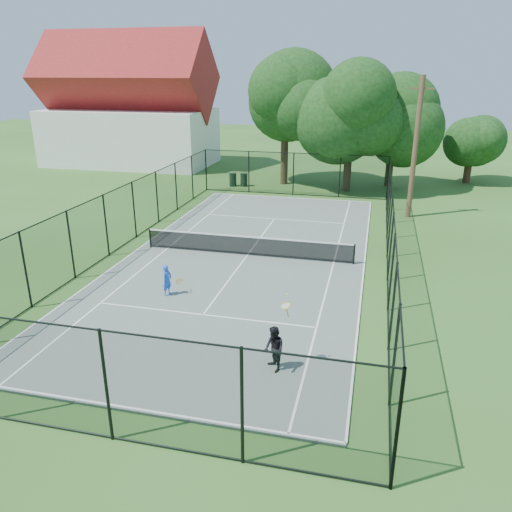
% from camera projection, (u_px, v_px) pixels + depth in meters
% --- Properties ---
extents(ground, '(120.00, 120.00, 0.00)m').
position_uv_depth(ground, '(247.00, 256.00, 23.87)').
color(ground, '#2E511B').
extents(tennis_court, '(11.00, 24.00, 0.06)m').
position_uv_depth(tennis_court, '(247.00, 256.00, 23.86)').
color(tennis_court, slate).
rests_on(tennis_court, ground).
extents(tennis_net, '(10.08, 0.08, 0.95)m').
position_uv_depth(tennis_net, '(247.00, 245.00, 23.67)').
color(tennis_net, black).
rests_on(tennis_net, tennis_court).
extents(fence, '(13.10, 26.10, 3.00)m').
position_uv_depth(fence, '(247.00, 226.00, 23.35)').
color(fence, black).
rests_on(fence, ground).
extents(tree_near_left, '(6.79, 6.79, 8.86)m').
position_uv_depth(tree_near_left, '(285.00, 112.00, 37.34)').
color(tree_near_left, '#332114').
rests_on(tree_near_left, ground).
extents(tree_near_mid, '(7.06, 7.06, 9.24)m').
position_uv_depth(tree_near_mid, '(351.00, 111.00, 34.93)').
color(tree_near_mid, '#332114').
rests_on(tree_near_mid, ground).
extents(tree_near_right, '(5.75, 5.75, 7.94)m').
position_uv_depth(tree_near_right, '(394.00, 119.00, 36.69)').
color(tree_near_right, '#332114').
rests_on(tree_near_right, ground).
extents(tree_far_right, '(3.92, 3.92, 5.19)m').
position_uv_depth(tree_far_right, '(472.00, 142.00, 38.47)').
color(tree_far_right, '#332114').
rests_on(tree_far_right, ground).
extents(building, '(15.30, 8.15, 11.87)m').
position_uv_depth(building, '(128.00, 110.00, 45.93)').
color(building, silver).
rests_on(building, ground).
extents(trash_bin_left, '(0.58, 0.58, 1.01)m').
position_uv_depth(trash_bin_left, '(233.00, 180.00, 38.22)').
color(trash_bin_left, black).
rests_on(trash_bin_left, ground).
extents(trash_bin_right, '(0.58, 0.58, 0.99)m').
position_uv_depth(trash_bin_right, '(244.00, 180.00, 38.22)').
color(trash_bin_right, black).
rests_on(trash_bin_right, ground).
extents(utility_pole, '(1.40, 0.30, 8.14)m').
position_uv_depth(utility_pole, '(415.00, 148.00, 28.92)').
color(utility_pole, '#4C3823').
rests_on(utility_pole, ground).
extents(player_blue, '(0.78, 0.51, 1.24)m').
position_uv_depth(player_blue, '(167.00, 280.00, 19.43)').
color(player_blue, blue).
rests_on(player_blue, tennis_court).
extents(player_black, '(0.82, 0.92, 2.34)m').
position_uv_depth(player_black, '(274.00, 349.00, 14.47)').
color(player_black, black).
rests_on(player_black, tennis_court).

